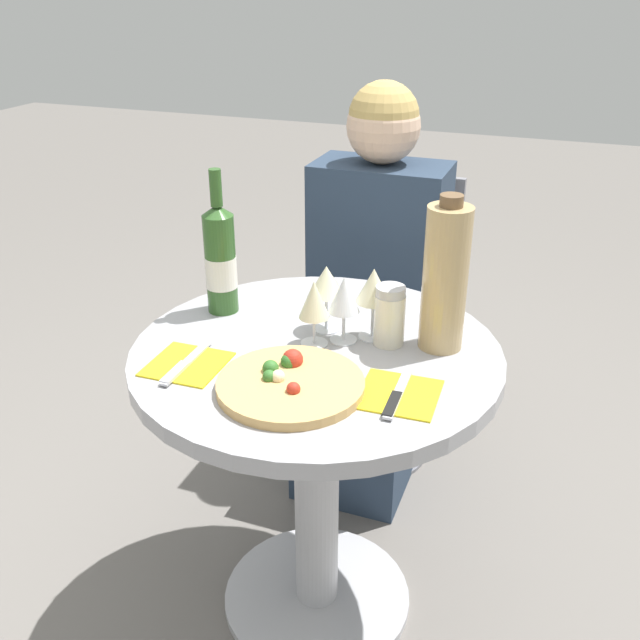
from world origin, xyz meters
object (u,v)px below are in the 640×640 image
(chair_behind_diner, at_px, (381,324))
(seated_diner, at_px, (369,313))
(pizza_large, at_px, (290,383))
(dining_table, at_px, (317,427))
(wine_bottle, at_px, (220,260))
(tall_carafe, at_px, (445,278))

(chair_behind_diner, bearing_deg, seated_diner, 90.00)
(chair_behind_diner, bearing_deg, pizza_large, 94.17)
(dining_table, height_order, chair_behind_diner, chair_behind_diner)
(dining_table, bearing_deg, pizza_large, -86.70)
(pizza_large, xyz_separation_m, wine_bottle, (-0.28, 0.27, 0.12))
(seated_diner, height_order, pizza_large, seated_diner)
(pizza_large, height_order, tall_carafe, tall_carafe)
(chair_behind_diner, xyz_separation_m, pizza_large, (0.07, -0.91, 0.31))
(wine_bottle, bearing_deg, dining_table, -20.43)
(dining_table, relative_size, pizza_large, 2.77)
(pizza_large, height_order, wine_bottle, wine_bottle)
(dining_table, bearing_deg, seated_diner, 95.44)
(chair_behind_diner, relative_size, tall_carafe, 2.72)
(chair_behind_diner, relative_size, seated_diner, 0.75)
(pizza_large, bearing_deg, seated_diner, 94.96)
(seated_diner, xyz_separation_m, wine_bottle, (-0.22, -0.49, 0.32))
(pizza_large, relative_size, tall_carafe, 0.86)
(dining_table, height_order, wine_bottle, wine_bottle)
(dining_table, xyz_separation_m, seated_diner, (-0.06, 0.59, 0.01))
(seated_diner, relative_size, pizza_large, 4.20)
(chair_behind_diner, distance_m, pizza_large, 0.96)
(dining_table, xyz_separation_m, wine_bottle, (-0.28, 0.10, 0.33))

